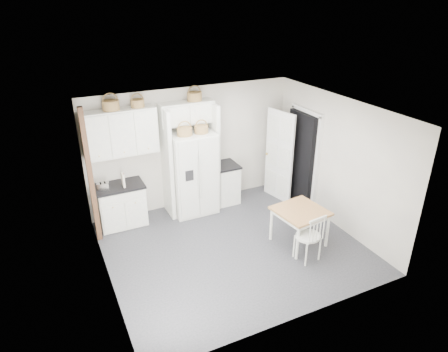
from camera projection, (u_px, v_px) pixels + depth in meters
floor at (233, 247)px, 7.46m from camera, size 4.50×4.50×0.00m
ceiling at (235, 111)px, 6.36m from camera, size 4.50×4.50×0.00m
wall_back at (192, 147)px, 8.55m from camera, size 4.50×0.00×4.50m
wall_left at (101, 212)px, 6.03m from camera, size 0.00×4.00×4.00m
wall_right at (336, 163)px, 7.79m from camera, size 0.00×4.00×4.00m
refrigerator at (192, 173)px, 8.35m from camera, size 0.91×0.73×1.76m
base_cab_left at (122, 206)px, 8.02m from camera, size 0.90×0.57×0.84m
base_cab_right at (225, 184)px, 8.92m from camera, size 0.49×0.58×0.86m
dining_table at (299, 227)px, 7.43m from camera, size 0.95×0.95×0.71m
windsor_chair at (308, 236)px, 6.94m from camera, size 0.50×0.47×0.93m
counter_left at (119, 186)px, 7.84m from camera, size 0.94×0.61×0.04m
counter_right at (225, 165)px, 8.74m from camera, size 0.53×0.62×0.04m
toaster at (103, 187)px, 7.61m from camera, size 0.25×0.19×0.16m
cookbook_red at (124, 181)px, 7.75m from camera, size 0.05×0.17×0.24m
cookbook_cream at (123, 180)px, 7.74m from camera, size 0.04×0.18×0.26m
basket_upper_b at (111, 105)px, 7.30m from camera, size 0.31×0.31×0.18m
basket_upper_c at (138, 103)px, 7.50m from camera, size 0.26×0.26×0.15m
basket_bridge_b at (194, 96)px, 7.94m from camera, size 0.30×0.30×0.17m
basket_fridge_a at (185, 132)px, 7.80m from camera, size 0.30×0.30×0.16m
basket_fridge_b at (201, 129)px, 7.94m from camera, size 0.28×0.28×0.15m
upper_cabinet at (120, 133)px, 7.57m from camera, size 1.40×0.34×0.90m
bridge_cabinet at (186, 113)px, 8.00m from camera, size 1.12×0.34×0.45m
fridge_panel_left at (167, 164)px, 8.11m from camera, size 0.08×0.60×2.30m
fridge_panel_right at (213, 156)px, 8.51m from camera, size 0.08×0.60×2.30m
trim_post at (91, 178)px, 7.16m from camera, size 0.09×0.09×2.60m
doorway_void at (301, 159)px, 8.69m from camera, size 0.18×0.85×2.05m
door_slab at (279, 156)px, 8.82m from camera, size 0.21×0.79×2.05m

